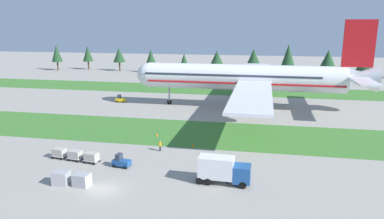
{
  "coord_description": "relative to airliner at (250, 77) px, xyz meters",
  "views": [
    {
      "loc": [
        18.53,
        -38.3,
        20.29
      ],
      "look_at": [
        5.77,
        28.13,
        4.0
      ],
      "focal_mm": 33.45,
      "sensor_mm": 36.0,
      "label": 1
    }
  ],
  "objects": [
    {
      "name": "ground_plane",
      "position": [
        -16.04,
        -48.78,
        -7.6
      ],
      "size": [
        400.0,
        400.0,
        0.0
      ],
      "primitive_type": "plane",
      "color": "gray"
    },
    {
      "name": "grass_strip_near",
      "position": [
        -16.04,
        -23.06,
        -7.6
      ],
      "size": [
        320.0,
        17.08,
        0.01
      ],
      "primitive_type": "cube",
      "color": "#3D752D",
      "rests_on": "ground"
    },
    {
      "name": "grass_strip_far",
      "position": [
        -16.04,
        23.09,
        -7.6
      ],
      "size": [
        320.0,
        17.08,
        0.01
      ],
      "primitive_type": "cube",
      "color": "#3D752D",
      "rests_on": "ground"
    },
    {
      "name": "airliner",
      "position": [
        0.0,
        0.0,
        0.0
      ],
      "size": [
        57.16,
        70.25,
        21.21
      ],
      "rotation": [
        0.0,
        0.0,
        1.56
      ],
      "color": "silver",
      "rests_on": "ground"
    },
    {
      "name": "baggage_tug",
      "position": [
        -16.77,
        -41.32,
        -6.79
      ],
      "size": [
        2.76,
        1.66,
        1.97
      ],
      "rotation": [
        0.0,
        0.0,
        -1.71
      ],
      "color": "#1E4C8E",
      "rests_on": "ground"
    },
    {
      "name": "cargo_dolly_lead",
      "position": [
        -21.75,
        -40.6,
        -6.68
      ],
      "size": [
        2.39,
        1.8,
        1.55
      ],
      "rotation": [
        0.0,
        0.0,
        -1.71
      ],
      "color": "#A3A3A8",
      "rests_on": "ground"
    },
    {
      "name": "cargo_dolly_second",
      "position": [
        -24.62,
        -40.19,
        -6.68
      ],
      "size": [
        2.39,
        1.8,
        1.55
      ],
      "rotation": [
        0.0,
        0.0,
        -1.71
      ],
      "color": "#A3A3A8",
      "rests_on": "ground"
    },
    {
      "name": "cargo_dolly_third",
      "position": [
        -27.49,
        -39.77,
        -6.68
      ],
      "size": [
        2.39,
        1.8,
        1.55
      ],
      "rotation": [
        0.0,
        0.0,
        -1.71
      ],
      "color": "#A3A3A8",
      "rests_on": "ground"
    },
    {
      "name": "catering_truck",
      "position": [
        -1.69,
        -44.01,
        -5.65
      ],
      "size": [
        7.04,
        2.56,
        3.58
      ],
      "rotation": [
        0.0,
        0.0,
        -1.61
      ],
      "color": "#1E4C8E",
      "rests_on": "ground"
    },
    {
      "name": "pushback_tractor",
      "position": [
        -33.61,
        0.32,
        -6.79
      ],
      "size": [
        2.61,
        1.32,
        1.97
      ],
      "rotation": [
        0.0,
        0.0,
        4.7
      ],
      "color": "yellow",
      "rests_on": "ground"
    },
    {
      "name": "ground_crew_marshaller",
      "position": [
        -1.09,
        -43.97,
        -6.66
      ],
      "size": [
        0.51,
        0.36,
        1.74
      ],
      "rotation": [
        0.0,
        0.0,
        2.69
      ],
      "color": "black",
      "rests_on": "ground"
    },
    {
      "name": "ground_crew_loader",
      "position": [
        -13.05,
        -33.78,
        -6.66
      ],
      "size": [
        0.36,
        0.56,
        1.74
      ],
      "rotation": [
        0.0,
        0.0,
        4.57
      ],
      "color": "black",
      "rests_on": "ground"
    },
    {
      "name": "uld_container_0",
      "position": [
        -22.18,
        -48.27,
        -6.71
      ],
      "size": [
        2.06,
        1.68,
        1.78
      ],
      "primitive_type": "cube",
      "rotation": [
        0.0,
        0.0,
        0.04
      ],
      "color": "#A3A3A8",
      "rests_on": "ground"
    },
    {
      "name": "uld_container_1",
      "position": [
        -19.36,
        -48.15,
        -6.79
      ],
      "size": [
        2.14,
        1.78,
        1.63
      ],
      "primitive_type": "cube",
      "rotation": [
        0.0,
        0.0,
        -0.09
      ],
      "color": "#A3A3A8",
      "rests_on": "ground"
    },
    {
      "name": "taxiway_marker_0",
      "position": [
        -15.87,
        -26.2,
        -7.35
      ],
      "size": [
        0.44,
        0.44,
        0.51
      ],
      "primitive_type": "cone",
      "color": "orange",
      "rests_on": "ground"
    },
    {
      "name": "taxiway_marker_1",
      "position": [
        -8.19,
        -30.74,
        -7.26
      ],
      "size": [
        0.44,
        0.44,
        0.68
      ],
      "primitive_type": "cone",
      "color": "orange",
      "rests_on": "ground"
    },
    {
      "name": "distant_tree_line",
      "position": [
        -3.49,
        60.87,
        -0.82
      ],
      "size": [
        147.98,
        9.82,
        12.29
      ],
      "color": "#4C3823",
      "rests_on": "ground"
    }
  ]
}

